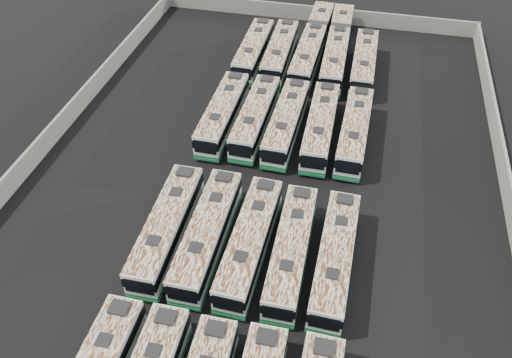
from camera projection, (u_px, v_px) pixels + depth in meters
name	position (u px, v px, depth m)	size (l,w,h in m)	color
ground	(258.00, 190.00, 46.84)	(140.00, 140.00, 0.00)	black
perimeter_wall	(258.00, 181.00, 46.09)	(45.20, 73.20, 2.20)	slate
bus_midfront_far_left	(167.00, 228.00, 41.03)	(2.92, 12.49, 3.51)	silver
bus_midfront_left	(207.00, 234.00, 40.53)	(2.69, 12.53, 3.53)	silver
bus_midfront_center	(250.00, 242.00, 39.91)	(2.89, 12.42, 3.49)	silver
bus_midfront_right	(291.00, 250.00, 39.34)	(2.74, 12.13, 3.41)	silver
bus_midfront_far_right	(335.00, 258.00, 38.78)	(2.74, 12.17, 3.42)	silver
bus_midback_far_left	(223.00, 114.00, 52.74)	(2.66, 12.39, 3.49)	silver
bus_midback_left	(255.00, 117.00, 52.33)	(2.80, 12.35, 3.47)	silver
bus_midback_center	(286.00, 122.00, 51.64)	(2.90, 12.47, 3.50)	silver
bus_midback_right	(320.00, 126.00, 51.11)	(2.80, 12.44, 3.50)	silver
bus_midback_far_right	(354.00, 131.00, 50.58)	(2.85, 12.30, 3.45)	silver
bus_back_far_left	(254.00, 51.00, 62.65)	(2.64, 12.37, 3.49)	silver
bus_back_left	(280.00, 53.00, 62.23)	(2.82, 12.56, 3.53)	silver
bus_back_center	(312.00, 44.00, 63.82)	(3.12, 19.55, 3.54)	silver
bus_back_right	(337.00, 47.00, 63.29)	(3.01, 19.43, 3.52)	silver
bus_back_far_right	(364.00, 63.00, 60.40)	(2.68, 12.39, 3.49)	silver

